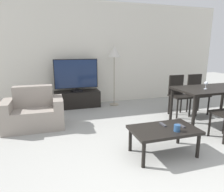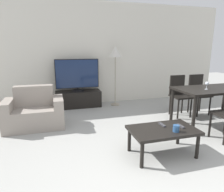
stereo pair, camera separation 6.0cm
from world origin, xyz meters
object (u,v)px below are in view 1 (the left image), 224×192
at_px(floor_lamp, 114,55).
at_px(armchair, 34,113).
at_px(remote_primary, 181,126).
at_px(wine_glass_left, 206,84).
at_px(dining_table, 211,92).
at_px(remote_secondary, 163,124).
at_px(dining_chair_far, 197,92).
at_px(coffee_table, 164,132).
at_px(tv_stand, 77,99).
at_px(tv, 76,75).
at_px(cup_white_near, 177,128).
at_px(dining_chair_far_left, 178,93).

bearing_deg(floor_lamp, armchair, -151.39).
distance_m(remote_primary, wine_glass_left, 1.33).
bearing_deg(dining_table, armchair, 166.00).
bearing_deg(armchair, remote_secondary, -38.38).
relative_size(floor_lamp, wine_glass_left, 10.65).
xyz_separation_m(dining_chair_far, remote_secondary, (-1.71, -1.38, -0.11)).
height_order(coffee_table, floor_lamp, floor_lamp).
relative_size(tv_stand, remote_primary, 7.72).
relative_size(tv, floor_lamp, 0.71).
relative_size(remote_secondary, wine_glass_left, 1.03).
distance_m(tv_stand, dining_chair_far, 2.96).
bearing_deg(cup_white_near, dining_chair_far_left, 54.90).
distance_m(dining_chair_far, cup_white_near, 2.32).
height_order(armchair, dining_chair_far, dining_chair_far).
bearing_deg(floor_lamp, remote_primary, -86.15).
bearing_deg(remote_secondary, dining_chair_far_left, 48.70).
bearing_deg(floor_lamp, dining_chair_far_left, -45.85).
bearing_deg(cup_white_near, coffee_table, 129.74).
bearing_deg(dining_chair_far, floor_lamp, 144.31).
distance_m(coffee_table, wine_glass_left, 1.58).
bearing_deg(wine_glass_left, armchair, 164.23).
bearing_deg(wine_glass_left, remote_primary, -144.57).
bearing_deg(coffee_table, wine_glass_left, 29.04).
xyz_separation_m(dining_chair_far, remote_primary, (-1.48, -1.49, -0.11)).
bearing_deg(dining_table, dining_chair_far, 70.55).
bearing_deg(coffee_table, tv, 107.45).
distance_m(armchair, tv_stand, 1.53).
bearing_deg(dining_chair_far_left, remote_primary, -123.16).
distance_m(cup_white_near, wine_glass_left, 1.53).
bearing_deg(armchair, dining_chair_far, -2.02).
relative_size(remote_secondary, cup_white_near, 1.60).
relative_size(coffee_table, dining_chair_far, 1.04).
bearing_deg(tv, cup_white_near, -71.29).
relative_size(dining_chair_far_left, remote_primary, 6.07).
distance_m(tv_stand, coffee_table, 2.93).
xyz_separation_m(tv_stand, floor_lamp, (0.98, -0.11, 1.13)).
xyz_separation_m(armchair, cup_white_near, (1.96, -1.76, 0.15)).
bearing_deg(floor_lamp, wine_glass_left, -58.34).
bearing_deg(coffee_table, remote_secondary, 66.32).
relative_size(tv, remote_secondary, 7.34).
xyz_separation_m(tv_stand, dining_table, (2.39, -2.01, 0.45)).
height_order(dining_chair_far_left, remote_primary, dining_chair_far_left).
height_order(armchair, coffee_table, armchair).
xyz_separation_m(dining_chair_far_left, cup_white_near, (-1.15, -1.63, -0.07)).
distance_m(dining_chair_far, floor_lamp, 2.21).
relative_size(floor_lamp, remote_primary, 10.36).
height_order(remote_primary, remote_secondary, same).
bearing_deg(dining_table, wine_glass_left, -164.97).
relative_size(dining_chair_far_left, cup_white_near, 9.71).
xyz_separation_m(armchair, remote_primary, (2.13, -1.62, 0.12)).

